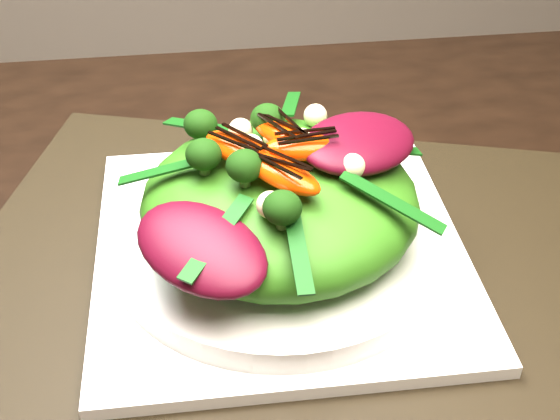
{
  "coord_description": "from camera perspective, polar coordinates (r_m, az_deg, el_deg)",
  "views": [
    {
      "loc": [
        -0.15,
        -0.38,
        1.15
      ],
      "look_at": [
        -0.09,
        0.07,
        0.8
      ],
      "focal_mm": 48.0,
      "sensor_mm": 36.0,
      "label": 1
    }
  ],
  "objects": [
    {
      "name": "placemat",
      "position": [
        0.6,
        0.0,
        -3.59
      ],
      "size": [
        0.58,
        0.5,
        0.0
      ],
      "primitive_type": "cube",
      "rotation": [
        0.0,
        0.0,
        -0.28
      ],
      "color": "black",
      "rests_on": "dining_table"
    },
    {
      "name": "plate_base",
      "position": [
        0.59,
        0.0,
        -3.05
      ],
      "size": [
        0.29,
        0.29,
        0.01
      ],
      "primitive_type": "cube",
      "rotation": [
        0.0,
        0.0,
        -0.01
      ],
      "color": "white",
      "rests_on": "placemat"
    },
    {
      "name": "orange_segment",
      "position": [
        0.55,
        -1.44,
        5.02
      ],
      "size": [
        0.07,
        0.03,
        0.02
      ],
      "primitive_type": "ellipsoid",
      "rotation": [
        0.0,
        0.0,
        -0.16
      ],
      "color": "#F63404",
      "rests_on": "lettuce_mound"
    },
    {
      "name": "balsamic_drizzle",
      "position": [
        0.54,
        -1.46,
        5.82
      ],
      "size": [
        0.05,
        0.01,
        0.0
      ],
      "primitive_type": "cube",
      "rotation": [
        0.0,
        0.0,
        -0.16
      ],
      "color": "black",
      "rests_on": "orange_segment"
    },
    {
      "name": "radicchio_leaf",
      "position": [
        0.56,
        6.06,
        5.1
      ],
      "size": [
        0.12,
        0.11,
        0.02
      ],
      "primitive_type": "ellipsoid",
      "rotation": [
        0.0,
        0.0,
        0.54
      ],
      "color": "#410714",
      "rests_on": "lettuce_mound"
    },
    {
      "name": "lettuce_mound",
      "position": [
        0.56,
        0.0,
        0.71
      ],
      "size": [
        0.28,
        0.28,
        0.07
      ],
      "primitive_type": "ellipsoid",
      "rotation": [
        0.0,
        0.0,
        0.42
      ],
      "color": "#326C14",
      "rests_on": "salad_bowl"
    },
    {
      "name": "broccoli_floret",
      "position": [
        0.55,
        -6.2,
        5.43
      ],
      "size": [
        0.04,
        0.04,
        0.04
      ],
      "primitive_type": "sphere",
      "rotation": [
        0.0,
        0.0,
        0.27
      ],
      "color": "black",
      "rests_on": "lettuce_mound"
    },
    {
      "name": "salad_bowl",
      "position": [
        0.58,
        -0.0,
        -1.92
      ],
      "size": [
        0.32,
        0.32,
        0.02
      ],
      "primitive_type": "cylinder",
      "rotation": [
        0.0,
        0.0,
        -0.27
      ],
      "color": "silver",
      "rests_on": "plate_base"
    },
    {
      "name": "dining_table",
      "position": [
        0.58,
        9.77,
        -8.63
      ],
      "size": [
        1.6,
        0.9,
        0.75
      ],
      "primitive_type": "cube",
      "color": "black",
      "rests_on": "floor"
    },
    {
      "name": "macadamia_nut",
      "position": [
        0.5,
        2.85,
        0.73
      ],
      "size": [
        0.03,
        0.03,
        0.02
      ],
      "primitive_type": "sphere",
      "rotation": [
        0.0,
        0.0,
        -0.43
      ],
      "color": "#F3E9AB",
      "rests_on": "lettuce_mound"
    }
  ]
}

